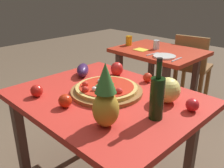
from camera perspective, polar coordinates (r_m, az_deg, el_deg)
The scene contains 20 objects.
display_table at distance 1.63m, azimuth -1.30°, elevation -5.59°, with size 1.18×0.94×0.75m.
background_table at distance 2.80m, azimuth 10.61°, elevation 5.25°, with size 0.91×0.71×0.75m.
dining_chair at distance 3.28m, azimuth 17.91°, elevation 4.40°, with size 0.46×0.46×0.85m.
pizza_board at distance 1.63m, azimuth -1.24°, elevation -1.69°, with size 0.47×0.47×0.03m, color #915D2F.
pizza at distance 1.61m, azimuth -1.38°, elevation -0.87°, with size 0.41×0.41×0.06m.
wine_bottle at distance 1.30m, azimuth 10.31°, elevation -2.97°, with size 0.08×0.08×0.33m.
pineapple_left at distance 1.20m, azimuth -1.48°, elevation -3.45°, with size 0.13×0.13×0.33m.
melon at distance 1.52m, azimuth 12.69°, elevation -1.35°, with size 0.15×0.15×0.15m, color #EBD86D.
bell_pepper at distance 1.95m, azimuth 1.13°, elevation 3.51°, with size 0.10×0.10×0.11m, color red.
eggplant at distance 1.95m, azimuth -6.76°, elevation 3.23°, with size 0.20×0.09×0.09m, color #3B1F50.
tomato_at_corner at distance 1.46m, azimuth 18.04°, elevation -4.61°, with size 0.08×0.08×0.08m, color red.
tomato_near_board at distance 1.46m, azimuth -10.75°, elevation -3.84°, with size 0.08×0.08×0.08m, color red.
tomato_by_bottle at distance 1.82m, azimuth 8.20°, elevation 1.50°, with size 0.07×0.07×0.07m, color red.
tomato_beside_pepper at distance 1.64m, azimuth -16.96°, elevation -1.50°, with size 0.08×0.08×0.08m, color red.
drinking_glass_juice at distance 2.94m, azimuth 3.92°, elevation 9.97°, with size 0.07×0.07×0.11m, color orange.
drinking_glass_water at distance 2.80m, azimuth 10.18°, elevation 8.94°, with size 0.07×0.07×0.10m, color silver.
dinner_plate at distance 2.50m, azimuth 11.98°, elevation 6.27°, with size 0.22×0.22×0.02m, color white.
fork_utensil at distance 2.58m, azimuth 9.38°, elevation 6.83°, with size 0.02×0.18×0.01m, color silver.
knife_utensil at distance 2.43m, azimuth 14.73°, elevation 5.48°, with size 0.02×0.18×0.01m, color silver.
napkin_folded at distance 2.74m, azimuth 6.70°, elevation 7.85°, with size 0.14×0.12×0.01m, color yellow.
Camera 1 is at (1.05, -1.00, 1.42)m, focal length 39.66 mm.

